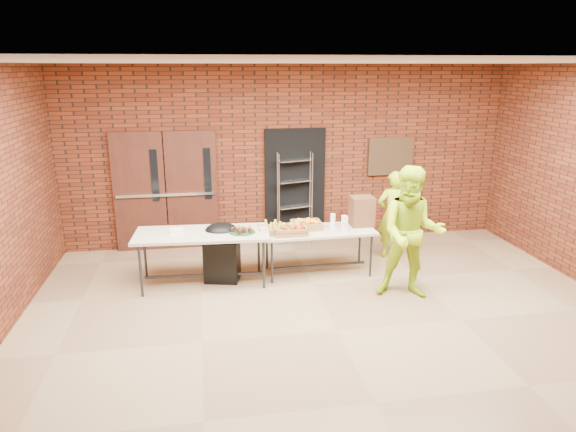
# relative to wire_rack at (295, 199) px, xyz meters

# --- Properties ---
(room) EXTENTS (8.08, 7.08, 3.28)m
(room) POSITION_rel_wire_rack_xyz_m (-0.07, -3.32, 0.75)
(room) COLOR olive
(room) RESTS_ON ground
(double_doors) EXTENTS (1.78, 0.12, 2.10)m
(double_doors) POSITION_rel_wire_rack_xyz_m (-2.27, 0.12, 0.21)
(double_doors) COLOR #461E14
(double_doors) RESTS_ON room
(dark_doorway) EXTENTS (1.10, 0.06, 2.10)m
(dark_doorway) POSITION_rel_wire_rack_xyz_m (0.03, 0.14, 0.20)
(dark_doorway) COLOR black
(dark_doorway) RESTS_ON room
(bronze_plaque) EXTENTS (0.85, 0.04, 0.70)m
(bronze_plaque) POSITION_rel_wire_rack_xyz_m (1.83, 0.13, 0.70)
(bronze_plaque) COLOR #3D2C18
(bronze_plaque) RESTS_ON room
(wire_rack) EXTENTS (0.65, 0.36, 1.69)m
(wire_rack) POSITION_rel_wire_rack_xyz_m (0.00, 0.00, 0.00)
(wire_rack) COLOR #B9BAC1
(wire_rack) RESTS_ON room
(table_left) EXTENTS (2.01, 0.94, 0.81)m
(table_left) POSITION_rel_wire_rack_xyz_m (-1.68, -1.58, -0.11)
(table_left) COLOR tan
(table_left) RESTS_ON room
(table_right) EXTENTS (1.76, 0.77, 0.71)m
(table_right) POSITION_rel_wire_rack_xyz_m (0.11, -1.46, -0.19)
(table_right) COLOR tan
(table_right) RESTS_ON room
(basket_bananas) EXTENTS (0.40, 0.31, 0.12)m
(basket_bananas) POSITION_rel_wire_rack_xyz_m (-0.64, -1.50, -0.08)
(basket_bananas) COLOR olive
(basket_bananas) RESTS_ON table_right
(basket_oranges) EXTENTS (0.46, 0.36, 0.14)m
(basket_oranges) POSITION_rel_wire_rack_xyz_m (-0.07, -1.36, -0.07)
(basket_oranges) COLOR olive
(basket_oranges) RESTS_ON table_right
(basket_apples) EXTENTS (0.49, 0.38, 0.15)m
(basket_apples) POSITION_rel_wire_rack_xyz_m (-0.36, -1.59, -0.07)
(basket_apples) COLOR olive
(basket_apples) RESTS_ON table_right
(muffin_tray) EXTENTS (0.39, 0.39, 0.10)m
(muffin_tray) POSITION_rel_wire_rack_xyz_m (-1.09, -1.66, 0.00)
(muffin_tray) COLOR #124720
(muffin_tray) RESTS_ON table_left
(napkin_box) EXTENTS (0.20, 0.13, 0.07)m
(napkin_box) POSITION_rel_wire_rack_xyz_m (-2.04, -1.53, -0.01)
(napkin_box) COLOR white
(napkin_box) RESTS_ON table_left
(coffee_dispenser) EXTENTS (0.36, 0.32, 0.47)m
(coffee_dispenser) POSITION_rel_wire_rack_xyz_m (0.84, -1.33, 0.10)
(coffee_dispenser) COLOR brown
(coffee_dispenser) RESTS_ON table_right
(cup_stack_front) EXTENTS (0.09, 0.09, 0.26)m
(cup_stack_front) POSITION_rel_wire_rack_xyz_m (0.47, -1.63, -0.00)
(cup_stack_front) COLOR white
(cup_stack_front) RESTS_ON table_right
(cup_stack_mid) EXTENTS (0.08, 0.08, 0.24)m
(cup_stack_mid) POSITION_rel_wire_rack_xyz_m (0.49, -1.62, -0.01)
(cup_stack_mid) COLOR white
(cup_stack_mid) RESTS_ON table_right
(cup_stack_back) EXTENTS (0.08, 0.08, 0.23)m
(cup_stack_back) POSITION_rel_wire_rack_xyz_m (0.34, -1.42, -0.02)
(cup_stack_back) COLOR white
(cup_stack_back) RESTS_ON table_right
(covered_grill) EXTENTS (0.59, 0.52, 0.91)m
(covered_grill) POSITION_rel_wire_rack_xyz_m (-1.39, -1.48, -0.39)
(covered_grill) COLOR black
(covered_grill) RESTS_ON room
(volunteer_woman) EXTENTS (0.55, 0.36, 1.50)m
(volunteer_woman) POSITION_rel_wire_rack_xyz_m (1.51, -0.95, -0.10)
(volunteer_woman) COLOR #ACD217
(volunteer_woman) RESTS_ON room
(volunteer_man) EXTENTS (1.09, 0.97, 1.87)m
(volunteer_man) POSITION_rel_wire_rack_xyz_m (1.19, -2.50, 0.09)
(volunteer_man) COLOR #ACD217
(volunteer_man) RESTS_ON room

